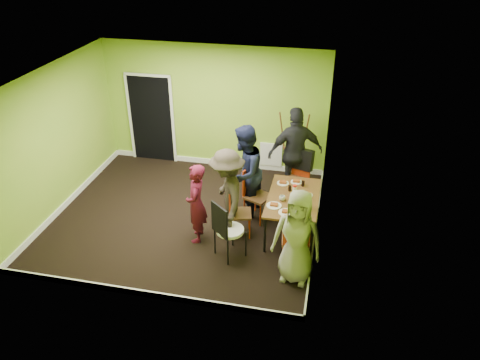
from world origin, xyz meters
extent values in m
plane|color=black|center=(0.00, 0.00, 0.00)|extent=(5.00, 5.00, 0.00)
cube|color=#85B72F|center=(0.00, 2.25, 1.40)|extent=(5.00, 0.04, 2.80)
cube|color=#85B72F|center=(0.00, -2.25, 1.40)|extent=(5.00, 0.04, 2.80)
cube|color=#85B72F|center=(-2.50, 0.00, 1.40)|extent=(0.04, 4.50, 2.80)
cube|color=#85B72F|center=(2.50, 0.00, 1.40)|extent=(0.04, 4.50, 2.80)
cube|color=white|center=(0.00, 0.00, 2.80)|extent=(5.00, 4.50, 0.04)
cube|color=black|center=(-1.50, 2.22, 1.02)|extent=(1.00, 0.05, 2.04)
cube|color=white|center=(1.30, 2.22, 0.40)|extent=(0.50, 0.04, 0.55)
cylinder|color=black|center=(1.66, -0.75, 0.35)|extent=(0.04, 0.04, 0.71)
cylinder|color=black|center=(2.44, -0.75, 0.35)|extent=(0.04, 0.04, 0.71)
cylinder|color=black|center=(1.66, 0.63, 0.35)|extent=(0.04, 0.04, 0.71)
cylinder|color=black|center=(2.44, 0.63, 0.35)|extent=(0.04, 0.04, 0.71)
cube|color=brown|center=(2.05, -0.06, 0.73)|extent=(0.90, 1.50, 0.04)
cylinder|color=red|center=(1.27, 0.48, 0.24)|extent=(0.03, 0.03, 0.49)
cylinder|color=red|center=(1.12, 0.14, 0.24)|extent=(0.03, 0.03, 0.49)
cylinder|color=red|center=(1.60, 0.33, 0.24)|extent=(0.03, 0.03, 0.49)
cylinder|color=red|center=(1.45, -0.01, 0.24)|extent=(0.03, 0.03, 0.49)
cube|color=brown|center=(1.36, 0.23, 0.49)|extent=(0.57, 0.57, 0.04)
cube|color=red|center=(1.17, 0.32, 0.78)|extent=(0.20, 0.39, 0.54)
cylinder|color=red|center=(0.94, -0.21, 0.22)|extent=(0.03, 0.03, 0.44)
cylinder|color=red|center=(1.01, -0.53, 0.22)|extent=(0.03, 0.03, 0.44)
cylinder|color=red|center=(1.26, -0.13, 0.22)|extent=(0.03, 0.03, 0.44)
cylinder|color=red|center=(1.34, -0.45, 0.22)|extent=(0.03, 0.03, 0.44)
cube|color=brown|center=(1.14, -0.33, 0.44)|extent=(0.47, 0.47, 0.04)
cube|color=red|center=(0.96, -0.37, 0.71)|extent=(0.12, 0.37, 0.49)
cylinder|color=red|center=(2.23, 1.11, 0.24)|extent=(0.03, 0.03, 0.48)
cylinder|color=red|center=(1.89, 1.23, 0.24)|extent=(0.03, 0.03, 0.48)
cylinder|color=red|center=(2.11, 0.77, 0.24)|extent=(0.03, 0.03, 0.48)
cylinder|color=red|center=(1.77, 0.89, 0.24)|extent=(0.03, 0.03, 0.48)
cube|color=brown|center=(2.00, 1.00, 0.48)|extent=(0.54, 0.54, 0.04)
cube|color=red|center=(2.06, 1.19, 0.76)|extent=(0.39, 0.16, 0.53)
cylinder|color=red|center=(2.03, -1.17, 0.25)|extent=(0.03, 0.03, 0.51)
cylinder|color=red|center=(2.41, -1.12, 0.25)|extent=(0.03, 0.03, 0.51)
cylinder|color=red|center=(1.99, -0.79, 0.25)|extent=(0.03, 0.03, 0.51)
cylinder|color=red|center=(2.37, -0.74, 0.25)|extent=(0.03, 0.03, 0.51)
cube|color=brown|center=(2.20, -0.95, 0.51)|extent=(0.50, 0.50, 0.05)
cube|color=red|center=(2.23, -1.17, 0.81)|extent=(0.43, 0.09, 0.56)
cylinder|color=black|center=(0.83, -0.98, 0.25)|extent=(0.03, 0.03, 0.50)
cylinder|color=black|center=(1.12, -1.23, 0.25)|extent=(0.03, 0.03, 0.50)
cylinder|color=black|center=(1.08, -0.70, 0.25)|extent=(0.03, 0.03, 0.50)
cylinder|color=black|center=(1.37, -0.94, 0.25)|extent=(0.03, 0.03, 0.50)
cylinder|color=white|center=(1.10, -0.96, 0.51)|extent=(0.47, 0.47, 0.06)
cube|color=black|center=(0.96, -1.12, 0.80)|extent=(0.34, 0.30, 0.56)
cylinder|color=brown|center=(1.61, 1.97, 0.80)|extent=(0.23, 0.37, 1.60)
cylinder|color=brown|center=(2.02, 1.97, 0.80)|extent=(0.23, 0.37, 1.60)
cylinder|color=brown|center=(1.81, 1.73, 0.80)|extent=(0.03, 0.36, 1.56)
cube|color=brown|center=(1.81, 1.92, 0.75)|extent=(0.43, 0.04, 0.04)
cylinder|color=white|center=(1.80, 0.37, 0.76)|extent=(0.22, 0.22, 0.01)
cylinder|color=white|center=(1.75, -0.43, 0.76)|extent=(0.26, 0.26, 0.01)
cylinder|color=white|center=(2.04, 0.47, 0.76)|extent=(0.21, 0.21, 0.01)
cylinder|color=white|center=(1.98, -0.60, 0.76)|extent=(0.26, 0.26, 0.01)
cylinder|color=white|center=(2.28, 0.05, 0.76)|extent=(0.21, 0.21, 0.01)
cylinder|color=white|center=(2.26, -0.25, 0.76)|extent=(0.21, 0.21, 0.01)
cylinder|color=white|center=(2.06, -0.08, 0.86)|extent=(0.08, 0.08, 0.23)
cylinder|color=#183CBB|center=(2.32, -0.40, 0.85)|extent=(0.07, 0.07, 0.20)
cylinder|color=red|center=(2.04, 0.15, 0.79)|extent=(0.03, 0.03, 0.07)
cylinder|color=black|center=(1.95, 0.14, 0.80)|extent=(0.06, 0.06, 0.10)
cylinder|color=black|center=(2.17, 0.36, 0.80)|extent=(0.06, 0.06, 0.10)
cylinder|color=black|center=(2.22, -0.55, 0.79)|extent=(0.06, 0.06, 0.08)
imported|color=white|center=(1.87, -0.21, 0.79)|extent=(0.11, 0.11, 0.09)
imported|color=white|center=(2.16, -0.01, 0.79)|extent=(0.09, 0.09, 0.09)
imported|color=#4E0D20|center=(0.42, -0.63, 0.74)|extent=(0.44, 0.59, 1.48)
imported|color=#151934|center=(1.07, 0.32, 0.93)|extent=(0.83, 1.00, 1.85)
imported|color=#2F281F|center=(0.92, -0.40, 0.85)|extent=(0.99, 1.26, 1.71)
imported|color=black|center=(1.92, 1.29, 0.96)|extent=(1.22, 0.86, 1.91)
imported|color=#9C9A88|center=(2.25, -1.31, 0.80)|extent=(0.85, 0.62, 1.61)
camera|label=1|loc=(2.61, -7.17, 5.12)|focal=35.00mm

